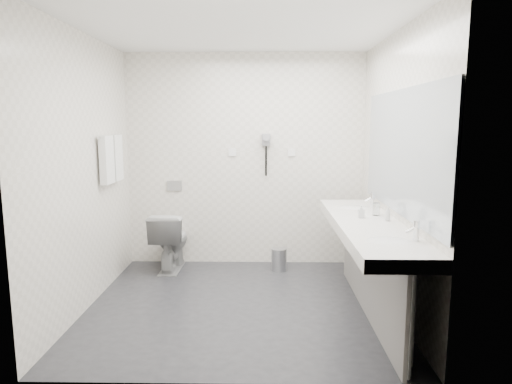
{
  "coord_description": "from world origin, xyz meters",
  "views": [
    {
      "loc": [
        0.22,
        -3.99,
        1.69
      ],
      "look_at": [
        0.15,
        0.15,
        1.05
      ],
      "focal_mm": 31.27,
      "sensor_mm": 36.0,
      "label": 1
    }
  ],
  "objects": [
    {
      "name": "ceiling",
      "position": [
        0.0,
        0.0,
        2.5
      ],
      "size": [
        2.8,
        2.8,
        0.0
      ],
      "primitive_type": "plane",
      "rotation": [
        3.14,
        0.0,
        0.0
      ],
      "color": "white",
      "rests_on": "wall_back"
    },
    {
      "name": "basin_near",
      "position": [
        1.12,
        -0.85,
        0.83
      ],
      "size": [
        0.4,
        0.31,
        0.05
      ],
      "primitive_type": "ellipsoid",
      "color": "white",
      "rests_on": "vanity_counter"
    },
    {
      "name": "glass_left",
      "position": [
        1.26,
        0.05,
        0.91
      ],
      "size": [
        0.07,
        0.07,
        0.12
      ],
      "primitive_type": "cylinder",
      "rotation": [
        0.0,
        0.0,
        -0.15
      ],
      "color": "silver",
      "rests_on": "vanity_counter"
    },
    {
      "name": "soap_bottle_a",
      "position": [
        1.1,
        -0.06,
        0.91
      ],
      "size": [
        0.05,
        0.05,
        0.12
      ],
      "primitive_type": "imported",
      "rotation": [
        0.0,
        0.0,
        -0.03
      ],
      "color": "white",
      "rests_on": "vanity_counter"
    },
    {
      "name": "mirror",
      "position": [
        1.39,
        -0.2,
        1.45
      ],
      "size": [
        0.02,
        2.2,
        1.05
      ],
      "primitive_type": "cube",
      "color": "#B2BCC6",
      "rests_on": "wall_right"
    },
    {
      "name": "wall_front",
      "position": [
        0.0,
        -1.3,
        1.25
      ],
      "size": [
        2.8,
        0.0,
        2.8
      ],
      "primitive_type": "plane",
      "rotation": [
        -1.57,
        0.0,
        0.0
      ],
      "color": "white",
      "rests_on": "floor"
    },
    {
      "name": "towel_far",
      "position": [
        -1.34,
        0.69,
        1.33
      ],
      "size": [
        0.07,
        0.24,
        0.48
      ],
      "primitive_type": "cube",
      "color": "white",
      "rests_on": "towel_rail"
    },
    {
      "name": "floor",
      "position": [
        0.0,
        0.0,
        0.0
      ],
      "size": [
        2.8,
        2.8,
        0.0
      ],
      "primitive_type": "plane",
      "color": "#2A2A2E",
      "rests_on": "ground"
    },
    {
      "name": "pedal_bin",
      "position": [
        0.4,
        0.98,
        0.12
      ],
      "size": [
        0.19,
        0.19,
        0.25
      ],
      "primitive_type": "cylinder",
      "rotation": [
        0.0,
        0.0,
        0.07
      ],
      "color": "#B2B5BA",
      "rests_on": "floor"
    },
    {
      "name": "toilet",
      "position": [
        -0.86,
        1.02,
        0.34
      ],
      "size": [
        0.4,
        0.68,
        0.68
      ],
      "primitive_type": "imported",
      "rotation": [
        0.0,
        0.0,
        3.12
      ],
      "color": "white",
      "rests_on": "floor"
    },
    {
      "name": "dryer_barrel",
      "position": [
        0.25,
        1.2,
        1.53
      ],
      "size": [
        0.08,
        0.14,
        0.08
      ],
      "primitive_type": "cylinder",
      "rotation": [
        1.57,
        0.0,
        0.0
      ],
      "color": "#949298",
      "rests_on": "dryer_cradle"
    },
    {
      "name": "basin_far",
      "position": [
        1.12,
        0.45,
        0.83
      ],
      "size": [
        0.4,
        0.31,
        0.05
      ],
      "primitive_type": "ellipsoid",
      "color": "white",
      "rests_on": "vanity_counter"
    },
    {
      "name": "wall_back",
      "position": [
        0.0,
        1.3,
        1.25
      ],
      "size": [
        2.8,
        0.0,
        2.8
      ],
      "primitive_type": "plane",
      "rotation": [
        1.57,
        0.0,
        0.0
      ],
      "color": "white",
      "rests_on": "floor"
    },
    {
      "name": "bin_lid",
      "position": [
        0.4,
        0.98,
        0.26
      ],
      "size": [
        0.18,
        0.18,
        0.02
      ],
      "primitive_type": "cylinder",
      "color": "#B2B5BA",
      "rests_on": "pedal_bin"
    },
    {
      "name": "vanity_counter",
      "position": [
        1.12,
        -0.2,
        0.8
      ],
      "size": [
        0.55,
        2.2,
        0.1
      ],
      "primitive_type": "cube",
      "color": "white",
      "rests_on": "floor"
    },
    {
      "name": "vanity_panel",
      "position": [
        1.15,
        -0.2,
        0.38
      ],
      "size": [
        0.03,
        2.15,
        0.75
      ],
      "primitive_type": "cube",
      "color": "gray",
      "rests_on": "floor"
    },
    {
      "name": "wall_left",
      "position": [
        -1.4,
        0.0,
        1.25
      ],
      "size": [
        0.0,
        2.6,
        2.6
      ],
      "primitive_type": "plane",
      "rotation": [
        1.57,
        0.0,
        1.57
      ],
      "color": "white",
      "rests_on": "floor"
    },
    {
      "name": "faucet_near",
      "position": [
        1.32,
        -0.85,
        0.92
      ],
      "size": [
        0.04,
        0.04,
        0.15
      ],
      "primitive_type": "cylinder",
      "color": "silver",
      "rests_on": "vanity_counter"
    },
    {
      "name": "vanity_post_far",
      "position": [
        1.18,
        0.84,
        0.38
      ],
      "size": [
        0.06,
        0.06,
        0.75
      ],
      "primitive_type": "cylinder",
      "color": "silver",
      "rests_on": "floor"
    },
    {
      "name": "wall_right",
      "position": [
        1.4,
        0.0,
        1.25
      ],
      "size": [
        0.0,
        2.6,
        2.6
      ],
      "primitive_type": "plane",
      "rotation": [
        1.57,
        0.0,
        -1.57
      ],
      "color": "white",
      "rests_on": "floor"
    },
    {
      "name": "dryer_cord",
      "position": [
        0.25,
        1.26,
        1.25
      ],
      "size": [
        0.02,
        0.02,
        0.35
      ],
      "primitive_type": "cylinder",
      "color": "black",
      "rests_on": "dryer_cradle"
    },
    {
      "name": "flush_plate",
      "position": [
        -0.85,
        1.29,
        0.95
      ],
      "size": [
        0.18,
        0.02,
        0.12
      ],
      "primitive_type": "cube",
      "color": "#B2B5BA",
      "rests_on": "wall_back"
    },
    {
      "name": "towel_near",
      "position": [
        -1.34,
        0.41,
        1.33
      ],
      "size": [
        0.07,
        0.24,
        0.48
      ],
      "primitive_type": "cube",
      "color": "white",
      "rests_on": "towel_rail"
    },
    {
      "name": "switch_plate_b",
      "position": [
        0.55,
        1.29,
        1.35
      ],
      "size": [
        0.09,
        0.02,
        0.09
      ],
      "primitive_type": "cube",
      "color": "white",
      "rests_on": "wall_back"
    },
    {
      "name": "soap_bottle_c",
      "position": [
        1.3,
        -0.18,
        0.91
      ],
      "size": [
        0.05,
        0.05,
        0.13
      ],
      "primitive_type": "imported",
      "rotation": [
        0.0,
        0.0,
        -0.09
      ],
      "color": "white",
      "rests_on": "vanity_counter"
    },
    {
      "name": "towel_rail",
      "position": [
        -1.35,
        0.55,
        1.55
      ],
      "size": [
        0.02,
        0.62,
        0.02
      ],
      "primitive_type": "cylinder",
      "rotation": [
        1.57,
        0.0,
        0.0
      ],
      "color": "silver",
      "rests_on": "wall_left"
    },
    {
      "name": "switch_plate_a",
      "position": [
        -0.15,
        1.29,
        1.35
      ],
      "size": [
        0.09,
        0.02,
        0.09
      ],
      "primitive_type": "cube",
      "color": "white",
      "rests_on": "wall_back"
    },
    {
      "name": "dryer_cradle",
      "position": [
        0.25,
        1.27,
        1.5
      ],
      "size": [
        0.1,
        0.04,
        0.14
      ],
      "primitive_type": "cube",
      "color": "#949298",
      "rests_on": "wall_back"
    },
    {
      "name": "vanity_post_near",
      "position": [
        1.18,
        -1.24,
        0.38
      ],
      "size": [
        0.06,
        0.06,
        0.75
      ],
      "primitive_type": "cylinder",
      "color": "silver",
      "rests_on": "floor"
    },
    {
      "name": "faucet_far",
      "position": [
        1.32,
        0.45,
        0.92
      ],
      "size": [
        0.04,
        0.04,
        0.15
      ],
      "primitive_type": "cylinder",
      "color": "silver",
      "rests_on": "vanity_counter"
    }
  ]
}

